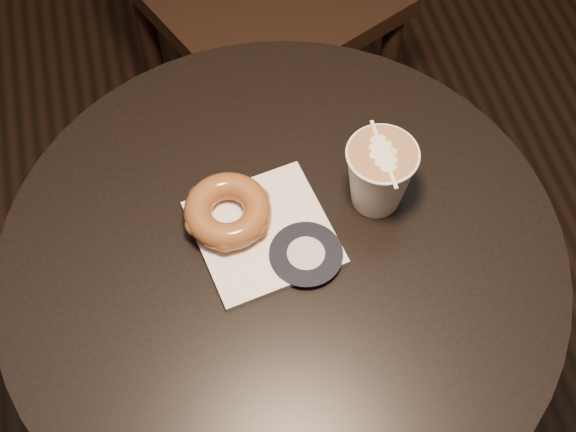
{
  "coord_description": "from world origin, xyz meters",
  "views": [
    {
      "loc": [
        -0.1,
        -0.45,
        1.61
      ],
      "look_at": [
        0.01,
        0.03,
        0.79
      ],
      "focal_mm": 50.0,
      "sensor_mm": 36.0,
      "label": 1
    }
  ],
  "objects_px": {
    "cafe_table": "(283,320)",
    "doughnut": "(228,211)",
    "pastry_bag": "(264,233)",
    "latte_cup": "(379,176)"
  },
  "relations": [
    {
      "from": "doughnut",
      "to": "latte_cup",
      "type": "bearing_deg",
      "value": -2.74
    },
    {
      "from": "cafe_table",
      "to": "latte_cup",
      "type": "relative_size",
      "value": 7.64
    },
    {
      "from": "doughnut",
      "to": "cafe_table",
      "type": "bearing_deg",
      "value": -48.06
    },
    {
      "from": "doughnut",
      "to": "latte_cup",
      "type": "relative_size",
      "value": 1.1
    },
    {
      "from": "doughnut",
      "to": "latte_cup",
      "type": "distance_m",
      "value": 0.19
    },
    {
      "from": "cafe_table",
      "to": "doughnut",
      "type": "distance_m",
      "value": 0.24
    },
    {
      "from": "cafe_table",
      "to": "doughnut",
      "type": "xyz_separation_m",
      "value": [
        -0.05,
        0.06,
        0.22
      ]
    },
    {
      "from": "pastry_bag",
      "to": "latte_cup",
      "type": "xyz_separation_m",
      "value": [
        0.15,
        0.02,
        0.05
      ]
    },
    {
      "from": "pastry_bag",
      "to": "doughnut",
      "type": "distance_m",
      "value": 0.05
    },
    {
      "from": "cafe_table",
      "to": "pastry_bag",
      "type": "xyz_separation_m",
      "value": [
        -0.02,
        0.03,
        0.2
      ]
    }
  ]
}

